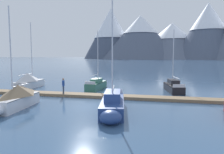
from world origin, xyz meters
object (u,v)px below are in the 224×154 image
(sailboat_nearest_berth, at_px, (30,81))
(sailboat_far_berth, at_px, (173,86))
(sailboat_mid_dock_starboard, at_px, (113,105))
(sailboat_mid_dock_port, at_px, (97,84))
(sailboat_second_berth, at_px, (13,98))
(person_on_dock, at_px, (63,85))

(sailboat_nearest_berth, bearing_deg, sailboat_far_berth, 7.16)
(sailboat_mid_dock_starboard, bearing_deg, sailboat_mid_dock_port, 114.98)
(sailboat_nearest_berth, bearing_deg, sailboat_second_berth, -59.72)
(sailboat_nearest_berth, height_order, sailboat_far_berth, sailboat_nearest_berth)
(person_on_dock, bearing_deg, sailboat_nearest_berth, 149.79)
(sailboat_nearest_berth, distance_m, sailboat_second_berth, 12.33)
(sailboat_mid_dock_starboard, height_order, person_on_dock, sailboat_mid_dock_starboard)
(person_on_dock, bearing_deg, sailboat_mid_dock_starboard, -36.41)
(sailboat_mid_dock_port, height_order, person_on_dock, sailboat_mid_dock_port)
(sailboat_second_berth, height_order, person_on_dock, sailboat_second_berth)
(sailboat_nearest_berth, xyz_separation_m, sailboat_far_berth, (19.02, 2.39, -0.38))
(person_on_dock, bearing_deg, sailboat_mid_dock_port, 72.99)
(sailboat_second_berth, relative_size, person_on_dock, 5.00)
(sailboat_nearest_berth, relative_size, person_on_dock, 5.33)
(sailboat_nearest_berth, bearing_deg, sailboat_mid_dock_port, 9.86)
(sailboat_nearest_berth, distance_m, sailboat_far_berth, 19.18)
(sailboat_second_berth, relative_size, sailboat_far_berth, 1.11)
(sailboat_mid_dock_port, bearing_deg, sailboat_mid_dock_starboard, -65.02)
(sailboat_mid_dock_port, bearing_deg, sailboat_second_berth, -104.24)
(sailboat_mid_dock_port, xyz_separation_m, sailboat_mid_dock_starboard, (5.21, -11.18, 0.06))
(sailboat_second_berth, distance_m, sailboat_far_berth, 18.28)
(sailboat_second_berth, xyz_separation_m, sailboat_mid_dock_port, (3.11, 12.27, -0.30))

